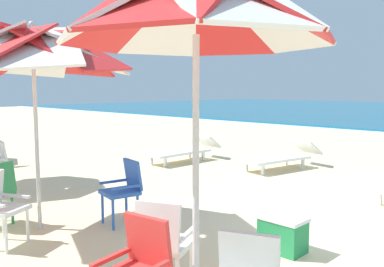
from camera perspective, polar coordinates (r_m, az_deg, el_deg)
The scene contains 8 objects.
ground_plane at distance 6.01m, azimuth 23.09°, elevation -11.96°, with size 80.00×80.00×0.00m, color beige.
beach_umbrella_0 at distance 3.03m, azimuth 0.56°, elevation 16.19°, with size 2.01×2.01×2.74m.
plastic_chair_1 at distance 3.76m, azimuth -3.99°, elevation -14.45°, with size 0.58×0.60×0.87m.
beach_umbrella_1 at distance 5.62m, azimuth -21.13°, elevation 10.38°, with size 2.50×2.50×2.66m.
plastic_chair_5 at distance 5.67m, azimuth -9.35°, elevation -7.37°, with size 0.52×0.54×0.87m.
sun_lounger_2 at distance 9.62m, azimuth 12.28°, elevation -3.13°, with size 1.00×2.22×0.62m.
sun_lounger_3 at distance 10.36m, azimuth -1.12°, elevation -2.32°, with size 0.66×2.15×0.62m.
cooler_box at distance 4.87m, azimuth 12.43°, elevation -13.37°, with size 0.50×0.34×0.40m.
Camera 1 is at (2.04, -5.34, 1.83)m, focal length 38.57 mm.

